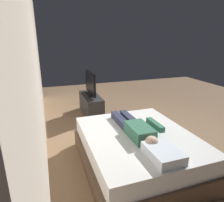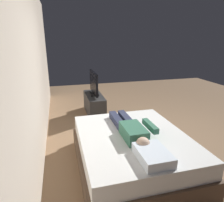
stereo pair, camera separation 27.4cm
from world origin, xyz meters
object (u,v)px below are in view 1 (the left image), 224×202
person (137,128)px  tv (90,84)px  bed (138,150)px  pillow (163,153)px  remote (155,125)px  tv_stand (91,105)px

person → tv: 2.34m
bed → person: size_ratio=1.52×
bed → pillow: pillow is taller
bed → remote: remote is taller
pillow → person: (0.66, 0.02, 0.02)m
pillow → remote: bearing=-25.2°
remote → tv: size_ratio=0.17×
tv → bed: bearing=-176.3°
pillow → tv_stand: pillow is taller
tv_stand → tv: size_ratio=1.25×
bed → pillow: (-0.64, 0.00, 0.34)m
pillow → tv_stand: bearing=2.9°
remote → pillow: bearing=154.8°
pillow → tv: bearing=2.9°
tv → person: bearing=-176.7°
bed → tv: tv is taller
person → remote: size_ratio=8.40×
pillow → tv: tv is taller
pillow → person: person is taller
pillow → tv: 3.00m
tv_stand → remote: bearing=-166.1°
remote → tv_stand: (2.18, 0.54, -0.30)m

